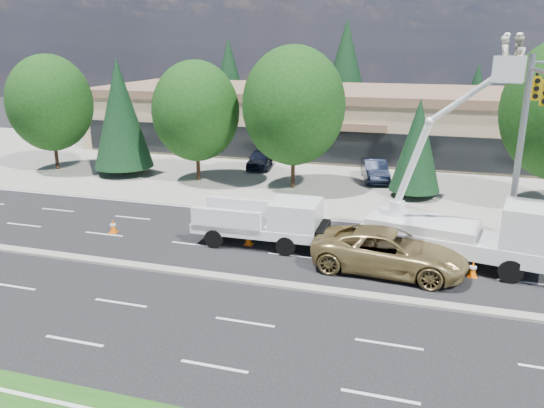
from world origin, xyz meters
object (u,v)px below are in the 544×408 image
(utility_pickup, at_px, (266,226))
(minivan, at_px, (389,251))
(signal_mast, at_px, (532,123))
(bucket_truck, at_px, (468,221))

(utility_pickup, height_order, minivan, utility_pickup)
(signal_mast, bearing_deg, bucket_truck, -133.40)
(utility_pickup, bearing_deg, bucket_truck, 1.03)
(utility_pickup, relative_size, minivan, 0.94)
(bucket_truck, relative_size, minivan, 1.51)
(signal_mast, height_order, bucket_truck, bucket_truck)
(signal_mast, height_order, minivan, signal_mast)
(bucket_truck, xyz_separation_m, minivan, (-3.17, -1.69, -1.14))
(signal_mast, xyz_separation_m, utility_pickup, (-11.57, -2.84, -5.09))
(bucket_truck, bearing_deg, minivan, -141.11)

